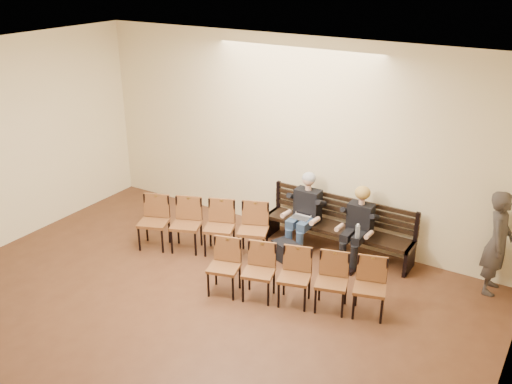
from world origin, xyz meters
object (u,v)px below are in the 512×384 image
seated_man (305,212)px  laptop (300,219)px  seated_woman (358,228)px  bag (286,251)px  bench (337,239)px  passerby (499,235)px  chair_row_front (203,227)px  water_bottle (357,238)px  chair_row_back (294,278)px

seated_man → laptop: bearing=-95.0°
seated_woman → bag: seated_woman is taller
bench → passerby: (2.48, 0.10, 0.70)m
seated_woman → bag: 1.23m
chair_row_front → laptop: bearing=12.6°
bench → bag: bench is taller
chair_row_front → bag: bearing=-2.0°
seated_man → chair_row_front: (-1.38, -1.05, -0.20)m
seated_man → water_bottle: (1.07, -0.29, -0.08)m
seated_man → passerby: bearing=4.1°
bench → laptop: (-0.57, -0.25, 0.33)m
seated_woman → water_bottle: size_ratio=4.84×
seated_man → chair_row_back: size_ratio=0.51×
bench → seated_man: 0.71m
seated_man → water_bottle: 1.11m
bag → passerby: bearing=14.7°
bench → passerby: size_ratio=1.41×
seated_woman → water_bottle: seated_woman is taller
chair_row_front → chair_row_back: size_ratio=0.86×
laptop → water_bottle: 1.09m
passerby → chair_row_back: size_ratio=0.72×
bag → seated_woman: bearing=30.4°
laptop → chair_row_front: chair_row_front is taller
laptop → passerby: bearing=8.5°
seated_woman → seated_man: bearing=180.0°
seated_woman → chair_row_front: bearing=-155.8°
chair_row_front → chair_row_back: (2.06, -0.58, -0.04)m
bench → chair_row_back: size_ratio=1.01×
bench → seated_man: seated_man is taller
bench → bag: size_ratio=6.10×
seated_man → seated_woman: 0.96m
seated_woman → passerby: 2.12m
laptop → chair_row_front: bearing=-144.2°
bench → chair_row_front: size_ratio=1.18×
seated_man → chair_row_back: seated_man is taller
seated_man → water_bottle: size_ratio=5.37×
bench → seated_woman: size_ratio=2.22×
bag → passerby: (3.07, 0.80, 0.77)m
seated_woman → passerby: (2.08, 0.22, 0.34)m
bag → chair_row_back: chair_row_back is taller
laptop → seated_man: bearing=86.9°
seated_woman → laptop: bearing=-172.2°
chair_row_back → water_bottle: bearing=57.7°
seated_woman → chair_row_back: (-0.28, -1.64, -0.17)m
bench → seated_woman: bearing=-16.7°
bag → seated_man: bearing=86.5°
laptop → bag: laptop is taller
seated_woman → passerby: size_ratio=0.63×
passerby → chair_row_back: 3.05m
seated_man → passerby: 3.06m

